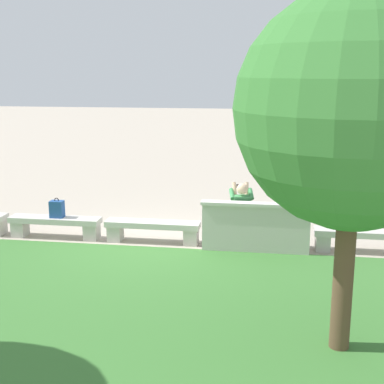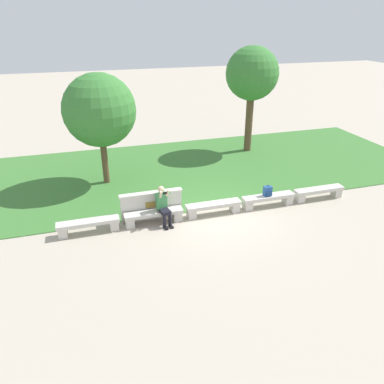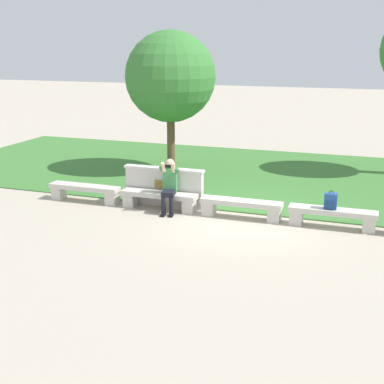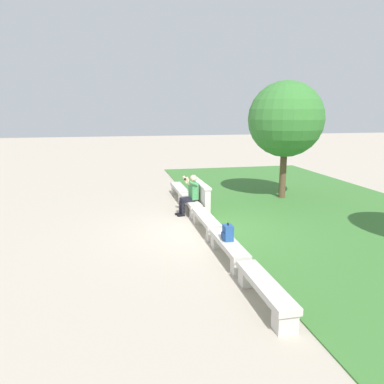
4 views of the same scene
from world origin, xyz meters
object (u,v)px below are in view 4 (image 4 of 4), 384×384
Objects in this scene: person_photographer at (190,193)px; bench_end at (265,290)px; bench_near at (190,203)px; bench_main at (179,190)px; bench_far at (228,247)px; backpack at (228,233)px; tree_left_background at (286,119)px; bench_mid at (206,221)px.

bench_end is at bearing 0.71° from person_photographer.
bench_main is at bearing 180.00° from bench_near.
person_photographer is (-3.94, -0.08, 0.44)m from bench_far.
tree_left_background is at bearing 144.01° from backpack.
bench_mid is 4.61× the size of backpack.
tree_left_background is at bearing 152.69° from bench_end.
backpack reaches higher than bench_near.
backpack is at bearing -35.99° from tree_left_background.
bench_near is at bearing 180.00° from bench_mid.
bench_far is at bearing 0.00° from bench_main.
tree_left_background is (-7.59, 3.92, 2.74)m from bench_end.
person_photographer is at bearing -13.55° from bench_near.
bench_mid is at bearing 179.87° from backpack.
bench_main is at bearing -103.30° from tree_left_background.
person_photographer is 0.30× the size of tree_left_background.
tree_left_background is at bearing 110.80° from person_photographer.
tree_left_background reaches higher than bench_end.
backpack is 0.10× the size of tree_left_background.
bench_near is 4.21m from backpack.
tree_left_background is at bearing 107.07° from bench_near.
person_photographer reaches higher than bench_near.
bench_end is at bearing 0.00° from bench_mid.
bench_main is 1.49× the size of person_photographer.
bench_main is 4.87m from tree_left_background.
backpack reaches higher than bench_main.
backpack is 7.10m from tree_left_background.
bench_main is 0.44× the size of tree_left_background.
bench_near is at bearing -72.93° from tree_left_background.
bench_far is at bearing 1.10° from person_photographer.
bench_near is 4.93m from tree_left_background.
bench_mid is 4.26m from bench_end.
backpack is (6.33, -0.00, 0.32)m from bench_main.
person_photographer is at bearing -69.20° from tree_left_background.
person_photographer is (2.44, -0.08, 0.44)m from bench_main.
bench_mid is 1.00× the size of bench_far.
bench_mid is 2.13m from bench_far.
bench_mid is at bearing 0.00° from bench_near.
bench_far is 0.44× the size of tree_left_background.
person_photographer reaches higher than bench_far.
bench_far is (2.13, 0.00, 0.00)m from bench_mid.
person_photographer is at bearing -178.90° from bench_far.
tree_left_background reaches higher than bench_far.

